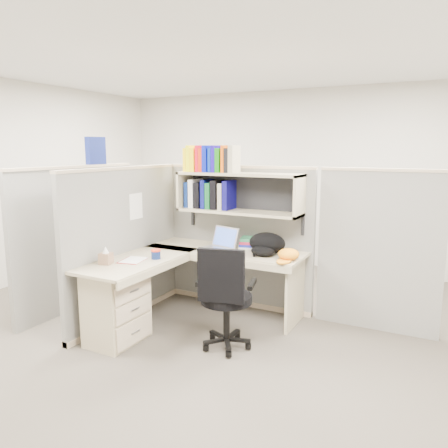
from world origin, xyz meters
The scene contains 14 objects.
ground centered at (0.00, 0.00, 0.00)m, with size 6.00×6.00×0.00m, color #322F27.
room_shell centered at (0.00, 0.00, 1.62)m, with size 6.00×6.00×6.00m.
cubicle centered at (-0.37, 0.45, 0.91)m, with size 3.79×1.84×1.95m.
desk centered at (-0.41, -0.29, 0.44)m, with size 1.74×1.75×0.73m.
laptop centered at (-0.06, 0.51, 0.86)m, with size 0.35×0.35×0.25m, color #B6B6BB, non-canonical shape.
backpack centered at (0.49, 0.54, 0.84)m, with size 0.39×0.30×0.23m, color black, non-canonical shape.
orange_cap centered at (0.77, 0.46, 0.79)m, with size 0.21×0.24×0.12m, color orange, non-canonical shape.
snack_canister centered at (-0.42, -0.12, 0.78)m, with size 0.10×0.10×0.10m.
tissue_box centered at (-0.72, -0.50, 0.82)m, with size 0.11×0.11×0.17m, color #8E6B50, non-canonical shape.
mouse centered at (0.24, 0.47, 0.75)m, with size 0.09×0.06×0.03m, color #8398BA.
paper_cup centered at (0.02, 0.74, 0.79)m, with size 0.08×0.08×0.11m, color white.
book_stack centered at (0.19, 0.76, 0.79)m, with size 0.17×0.24×0.11m, color gray, non-canonical shape.
loose_paper centered at (-0.59, -0.26, 0.73)m, with size 0.20×0.26×0.00m, color white, non-canonical shape.
task_chair centered at (0.42, -0.23, 0.35)m, with size 0.56×0.52×0.98m.
Camera 1 is at (2.15, -3.55, 1.82)m, focal length 35.00 mm.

